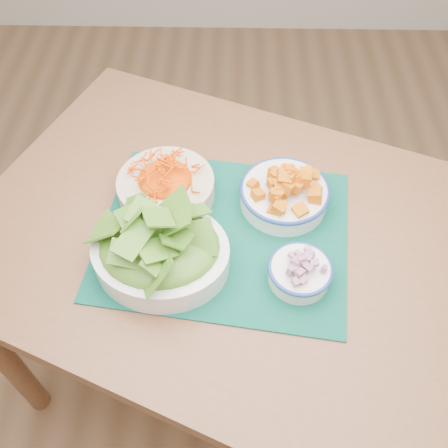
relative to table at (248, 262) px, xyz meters
name	(u,v)px	position (x,y,z in m)	size (l,w,h in m)	color
ground	(219,338)	(-0.08, 0.12, -0.65)	(4.00, 4.00, 0.00)	#916846
table	(248,262)	(0.00, 0.00, 0.00)	(1.44, 1.22, 0.75)	brown
placemat	(224,233)	(-0.06, 0.01, 0.10)	(0.52, 0.43, 0.00)	#023027
carrot_bowl	(166,183)	(-0.19, 0.11, 0.14)	(0.26, 0.26, 0.08)	beige
squash_bowl	(285,189)	(0.08, 0.09, 0.15)	(0.25, 0.25, 0.10)	white
lettuce_bowl	(159,245)	(-0.18, -0.07, 0.17)	(0.31, 0.27, 0.14)	white
onion_bowl	(300,271)	(0.10, -0.11, 0.13)	(0.14, 0.14, 0.06)	white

